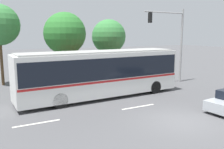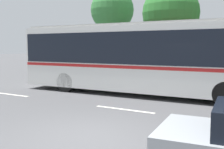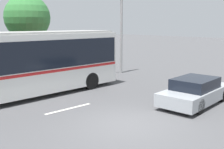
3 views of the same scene
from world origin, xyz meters
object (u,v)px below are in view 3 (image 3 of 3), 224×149
at_px(city_bus, 14,61).
at_px(sedan_foreground, 196,91).
at_px(street_tree_right, 27,18).
at_px(traffic_light_pole, 111,15).

xyz_separation_m(city_bus, sedan_foreground, (5.92, -6.84, -1.32)).
height_order(city_bus, street_tree_right, street_tree_right).
relative_size(sedan_foreground, traffic_light_pole, 0.67).
bearing_deg(street_tree_right, city_bus, -120.48).
height_order(sedan_foreground, street_tree_right, street_tree_right).
distance_m(city_bus, traffic_light_pole, 8.85).
distance_m(traffic_light_pole, street_tree_right, 7.47).
bearing_deg(traffic_light_pole, street_tree_right, -63.24).
bearing_deg(sedan_foreground, street_tree_right, 88.53).
xyz_separation_m(city_bus, traffic_light_pole, (8.30, 1.71, 2.54)).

